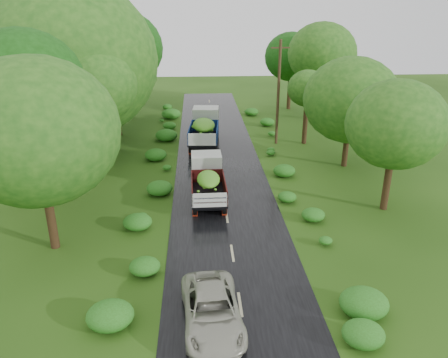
{
  "coord_description": "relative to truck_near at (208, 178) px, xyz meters",
  "views": [
    {
      "loc": [
        -1.6,
        -14.73,
        11.65
      ],
      "look_at": [
        -0.06,
        9.7,
        1.7
      ],
      "focal_mm": 35.0,
      "sensor_mm": 36.0,
      "label": 1
    }
  ],
  "objects": [
    {
      "name": "road",
      "position": [
        1.02,
        -5.73,
        -1.34
      ],
      "size": [
        6.5,
        80.0,
        0.02
      ],
      "primitive_type": "cube",
      "color": "black",
      "rests_on": "ground"
    },
    {
      "name": "trees_right",
      "position": [
        10.75,
        12.03,
        4.28
      ],
      "size": [
        6.5,
        30.2,
        8.48
      ],
      "color": "black",
      "rests_on": "ground"
    },
    {
      "name": "car",
      "position": [
        -0.18,
        -11.87,
        -0.67
      ],
      "size": [
        2.53,
        4.9,
        1.32
      ],
      "primitive_type": "imported",
      "rotation": [
        0.0,
        0.0,
        0.07
      ],
      "color": "#B2B29E",
      "rests_on": "road"
    },
    {
      "name": "truck_far",
      "position": [
        0.08,
        11.55,
        0.22
      ],
      "size": [
        2.86,
        6.8,
        2.79
      ],
      "rotation": [
        0.0,
        0.0,
        -0.08
      ],
      "color": "black",
      "rests_on": "ground"
    },
    {
      "name": "road_lines",
      "position": [
        1.02,
        -4.73,
        -1.33
      ],
      "size": [
        0.12,
        69.6,
        0.0
      ],
      "color": "#BFB78C",
      "rests_on": "road"
    },
    {
      "name": "utility_pole",
      "position": [
        6.38,
        11.29,
        3.19
      ],
      "size": [
        1.55,
        0.24,
        8.84
      ],
      "rotation": [
        0.0,
        0.0,
        0.0
      ],
      "color": "#382616",
      "rests_on": "ground"
    },
    {
      "name": "shrubs",
      "position": [
        1.02,
        3.27,
        -1.0
      ],
      "size": [
        11.9,
        44.0,
        0.7
      ],
      "color": "#275F16",
      "rests_on": "ground"
    },
    {
      "name": "truck_near",
      "position": [
        0.0,
        0.0,
        0.0
      ],
      "size": [
        2.1,
        5.73,
        2.39
      ],
      "rotation": [
        0.0,
        0.0,
        0.01
      ],
      "color": "black",
      "rests_on": "ground"
    },
    {
      "name": "trees_left",
      "position": [
        -9.15,
        10.69,
        5.46
      ],
      "size": [
        7.01,
        34.67,
        9.88
      ],
      "color": "black",
      "rests_on": "ground"
    },
    {
      "name": "ground",
      "position": [
        1.02,
        -10.73,
        -1.35
      ],
      "size": [
        120.0,
        120.0,
        0.0
      ],
      "primitive_type": "plane",
      "color": "#1E410E",
      "rests_on": "ground"
    }
  ]
}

